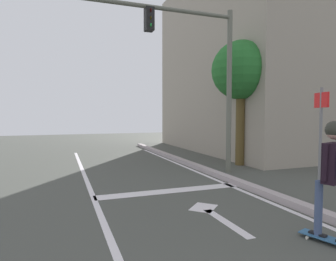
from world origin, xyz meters
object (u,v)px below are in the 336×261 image
at_px(skater, 335,165).
at_px(street_sign_post, 321,129).
at_px(roadside_tree, 241,72).
at_px(skateboard, 331,240).
at_px(traffic_signal_mast, 193,56).

bearing_deg(skater, street_sign_post, 47.61).
height_order(skater, roadside_tree, roadside_tree).
bearing_deg(skateboard, skater, -72.06).
xyz_separation_m(street_sign_post, roadside_tree, (1.24, 4.63, 1.83)).
bearing_deg(street_sign_post, skater, -132.39).
height_order(traffic_signal_mast, roadside_tree, traffic_signal_mast).
xyz_separation_m(skateboard, roadside_tree, (2.56, 6.05, 3.32)).
distance_m(traffic_signal_mast, roadside_tree, 2.62).
xyz_separation_m(skateboard, skater, (0.00, -0.02, 1.08)).
bearing_deg(street_sign_post, traffic_signal_mast, 107.79).
height_order(traffic_signal_mast, street_sign_post, traffic_signal_mast).
bearing_deg(traffic_signal_mast, street_sign_post, -72.21).
height_order(skater, street_sign_post, street_sign_post).
bearing_deg(traffic_signal_mast, roadside_tree, 23.76).
relative_size(skater, traffic_signal_mast, 0.32).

